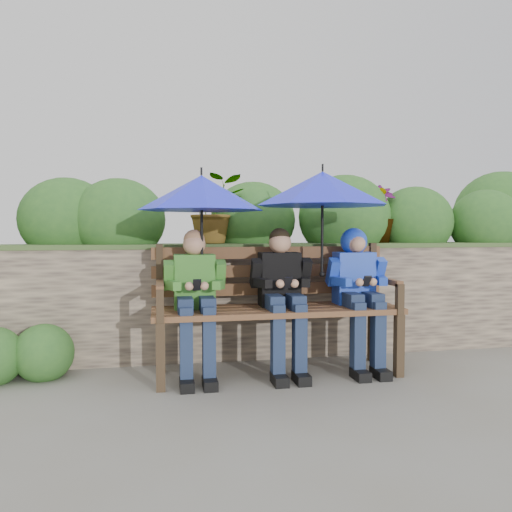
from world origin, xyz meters
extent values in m
plane|color=gray|center=(0.00, 0.00, 0.00)|extent=(60.00, 60.00, 0.00)
cube|color=brown|center=(0.00, 0.75, 0.50)|extent=(8.00, 0.40, 1.00)
cube|color=#415E2F|center=(0.00, 0.75, 1.01)|extent=(8.00, 0.42, 0.04)
cube|color=#415E2F|center=(0.00, 1.95, 0.48)|extent=(8.00, 2.00, 0.96)
ellipsoid|color=#2B5823|center=(-1.56, 1.01, 1.25)|extent=(0.83, 0.67, 0.75)
ellipsoid|color=#2B5823|center=(-1.10, 0.90, 1.25)|extent=(0.82, 0.66, 0.74)
ellipsoid|color=#2B5823|center=(0.16, 1.05, 1.25)|extent=(0.83, 0.66, 0.75)
ellipsoid|color=#2B5823|center=(1.07, 0.96, 1.28)|extent=(0.93, 0.75, 0.84)
ellipsoid|color=#2B5823|center=(1.81, 0.93, 1.24)|extent=(0.79, 0.63, 0.71)
ellipsoid|color=#2B5823|center=(2.53, 0.81, 1.23)|extent=(0.75, 0.60, 0.68)
ellipsoid|color=#2B5823|center=(3.07, 1.29, 1.33)|extent=(1.09, 0.87, 0.98)
sphere|color=pink|center=(-1.31, 0.85, 1.15)|extent=(0.14, 0.14, 0.14)
sphere|color=pink|center=(0.00, 0.85, 1.15)|extent=(0.14, 0.14, 0.14)
imported|color=#2B5823|center=(-0.25, 0.85, 1.34)|extent=(0.56, 0.49, 0.62)
imported|color=#2B5823|center=(1.37, 0.85, 1.32)|extent=(0.32, 0.32, 0.58)
sphere|color=#2B5823|center=(-1.64, 0.35, 0.19)|extent=(0.46, 0.46, 0.46)
cube|color=#392B1C|center=(-0.74, -0.15, 0.25)|extent=(0.07, 0.07, 0.49)
cube|color=#392B1C|center=(-0.74, 0.34, 0.25)|extent=(0.07, 0.07, 0.49)
cube|color=#392B1C|center=(1.09, -0.15, 0.25)|extent=(0.07, 0.07, 0.49)
cube|color=#392B1C|center=(1.09, 0.34, 0.25)|extent=(0.07, 0.07, 0.49)
cube|color=brown|center=(0.17, -0.12, 0.51)|extent=(1.97, 0.11, 0.04)
cube|color=brown|center=(0.17, 0.03, 0.51)|extent=(1.97, 0.11, 0.04)
cube|color=brown|center=(0.17, 0.17, 0.51)|extent=(1.97, 0.11, 0.04)
cube|color=brown|center=(0.17, 0.31, 0.51)|extent=(1.97, 0.11, 0.04)
cube|color=#392B1C|center=(-0.74, 0.36, 0.77)|extent=(0.05, 0.05, 0.55)
cube|color=brown|center=(-0.74, 0.09, 0.73)|extent=(0.05, 0.51, 0.04)
cube|color=#392B1C|center=(-0.74, -0.15, 0.61)|extent=(0.05, 0.05, 0.24)
cube|color=#392B1C|center=(1.09, 0.36, 0.77)|extent=(0.05, 0.05, 0.55)
cube|color=brown|center=(1.09, 0.09, 0.73)|extent=(0.05, 0.51, 0.04)
cube|color=#392B1C|center=(1.09, -0.15, 0.61)|extent=(0.05, 0.05, 0.24)
cube|color=brown|center=(0.17, 0.37, 0.66)|extent=(1.97, 0.04, 0.10)
cube|color=brown|center=(0.17, 0.37, 0.81)|extent=(1.97, 0.04, 0.10)
cube|color=brown|center=(0.17, 0.37, 0.96)|extent=(1.97, 0.04, 0.10)
cube|color=#326C2D|center=(-0.48, 0.19, 0.75)|extent=(0.32, 0.19, 0.43)
sphere|color=tan|center=(-0.48, 0.17, 1.04)|extent=(0.18, 0.18, 0.18)
sphere|color=#B17A4E|center=(-0.48, 0.18, 1.07)|extent=(0.17, 0.17, 0.17)
cube|color=#142441|center=(-0.56, 0.04, 0.59)|extent=(0.11, 0.30, 0.11)
cube|color=#142441|center=(-0.56, -0.11, 0.30)|extent=(0.09, 0.10, 0.59)
cube|color=black|center=(-0.56, -0.16, 0.04)|extent=(0.10, 0.20, 0.07)
cube|color=#142441|center=(-0.39, 0.04, 0.59)|extent=(0.11, 0.30, 0.11)
cube|color=#142441|center=(-0.39, -0.11, 0.30)|extent=(0.09, 0.10, 0.59)
cube|color=black|center=(-0.39, -0.16, 0.04)|extent=(0.10, 0.20, 0.07)
cube|color=#326C2D|center=(-0.68, 0.15, 0.81)|extent=(0.07, 0.17, 0.24)
cube|color=#326C2D|center=(-0.65, 0.02, 0.74)|extent=(0.12, 0.20, 0.06)
sphere|color=tan|center=(-0.53, -0.06, 0.74)|extent=(0.06, 0.06, 0.06)
cube|color=#326C2D|center=(-0.28, 0.15, 0.81)|extent=(0.07, 0.17, 0.24)
cube|color=#326C2D|center=(-0.30, 0.02, 0.74)|extent=(0.12, 0.20, 0.06)
sphere|color=tan|center=(-0.42, -0.06, 0.74)|extent=(0.06, 0.06, 0.06)
cube|color=black|center=(-0.48, -0.07, 0.75)|extent=(0.06, 0.07, 0.09)
cube|color=black|center=(0.21, 0.19, 0.75)|extent=(0.32, 0.19, 0.44)
sphere|color=tan|center=(0.21, 0.17, 1.05)|extent=(0.18, 0.18, 0.18)
sphere|color=black|center=(0.21, 0.18, 1.08)|extent=(0.17, 0.17, 0.17)
cube|color=#142441|center=(0.13, 0.04, 0.59)|extent=(0.11, 0.30, 0.11)
cube|color=#142441|center=(0.13, -0.11, 0.30)|extent=(0.09, 0.10, 0.59)
cube|color=black|center=(0.13, -0.17, 0.04)|extent=(0.10, 0.21, 0.08)
cube|color=#142441|center=(0.30, 0.04, 0.59)|extent=(0.11, 0.30, 0.11)
cube|color=#142441|center=(0.30, -0.11, 0.30)|extent=(0.09, 0.10, 0.59)
cube|color=black|center=(0.30, -0.17, 0.04)|extent=(0.10, 0.21, 0.08)
cube|color=black|center=(0.01, 0.14, 0.81)|extent=(0.08, 0.17, 0.24)
cube|color=black|center=(0.04, 0.02, 0.74)|extent=(0.12, 0.20, 0.07)
sphere|color=tan|center=(0.15, -0.06, 0.74)|extent=(0.07, 0.07, 0.07)
cube|color=black|center=(0.42, 0.14, 0.81)|extent=(0.08, 0.17, 0.24)
cube|color=black|center=(0.39, 0.02, 0.74)|extent=(0.12, 0.20, 0.07)
sphere|color=tan|center=(0.27, -0.06, 0.74)|extent=(0.07, 0.07, 0.07)
cube|color=black|center=(0.21, -0.07, 0.75)|extent=(0.06, 0.07, 0.09)
cube|color=#1F24B9|center=(0.85, 0.19, 0.75)|extent=(0.32, 0.19, 0.43)
sphere|color=tan|center=(0.85, 0.17, 1.05)|extent=(0.18, 0.18, 0.18)
sphere|color=#1F24B9|center=(0.85, 0.20, 1.06)|extent=(0.22, 0.22, 0.22)
sphere|color=tan|center=(0.85, 0.13, 1.04)|extent=(0.13, 0.13, 0.13)
cube|color=#142441|center=(0.77, 0.04, 0.59)|extent=(0.11, 0.30, 0.11)
cube|color=#142441|center=(0.77, -0.11, 0.30)|extent=(0.09, 0.10, 0.59)
cube|color=black|center=(0.77, -0.17, 0.04)|extent=(0.10, 0.21, 0.08)
cube|color=#142441|center=(0.94, 0.04, 0.59)|extent=(0.11, 0.30, 0.11)
cube|color=#142441|center=(0.94, -0.11, 0.30)|extent=(0.09, 0.10, 0.59)
cube|color=black|center=(0.94, -0.17, 0.04)|extent=(0.10, 0.21, 0.08)
cube|color=#1F24B9|center=(0.65, 0.14, 0.81)|extent=(0.08, 0.17, 0.24)
cube|color=#1F24B9|center=(0.68, 0.02, 0.74)|extent=(0.12, 0.20, 0.07)
sphere|color=tan|center=(0.80, -0.06, 0.74)|extent=(0.07, 0.07, 0.07)
cube|color=#1F24B9|center=(1.06, 0.14, 0.81)|extent=(0.08, 0.17, 0.24)
cube|color=#1F24B9|center=(1.03, 0.02, 0.74)|extent=(0.12, 0.20, 0.07)
sphere|color=tan|center=(0.91, -0.06, 0.74)|extent=(0.07, 0.07, 0.07)
cube|color=black|center=(0.85, -0.07, 0.75)|extent=(0.06, 0.07, 0.09)
cone|color=#1822EB|center=(-0.42, 0.12, 1.44)|extent=(0.97, 0.97, 0.27)
cylinder|color=black|center=(-0.42, 0.12, 1.60)|extent=(0.02, 0.02, 0.06)
cylinder|color=black|center=(-0.42, 0.12, 1.11)|extent=(0.02, 0.02, 0.66)
sphere|color=black|center=(-0.42, 0.12, 0.78)|extent=(0.04, 0.04, 0.04)
cone|color=#1822EB|center=(0.55, 0.11, 1.49)|extent=(1.06, 1.06, 0.27)
cylinder|color=black|center=(0.55, 0.11, 1.65)|extent=(0.02, 0.02, 0.06)
cylinder|color=black|center=(0.55, 0.11, 1.14)|extent=(0.02, 0.02, 0.69)
sphere|color=black|center=(0.55, 0.11, 0.80)|extent=(0.04, 0.04, 0.04)
camera|label=1|loc=(-0.75, -3.73, 1.15)|focal=35.00mm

